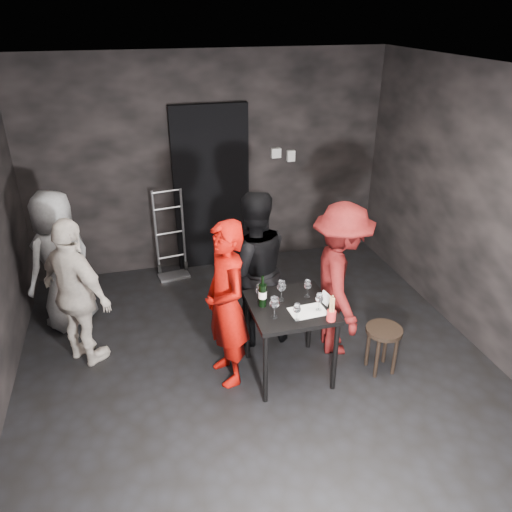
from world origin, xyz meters
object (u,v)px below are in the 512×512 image
object	(u,v)px
man_maroon	(340,278)
server_red	(226,301)
hand_truck	(172,259)
tasting_table	(290,315)
bystander_cream	(77,294)
bystander_grey	(60,260)
breadstick_cup	(332,309)
wine_bottle	(263,295)
woman_black	(252,264)
stool	(383,337)

from	to	relation	value
man_maroon	server_red	bearing A→B (deg)	109.54
hand_truck	tasting_table	distance (m)	2.42
bystander_cream	bystander_grey	xyz separation A→B (m)	(-0.20, 0.71, 0.03)
breadstick_cup	bystander_grey	bearing A→B (deg)	143.31
tasting_table	wine_bottle	distance (m)	0.33
woman_black	hand_truck	bearing A→B (deg)	-68.33
stool	man_maroon	distance (m)	0.68
tasting_table	hand_truck	bearing A→B (deg)	110.69
stool	bystander_grey	bearing A→B (deg)	151.24
stool	bystander_cream	distance (m)	2.87
tasting_table	bystander_cream	bearing A→B (deg)	159.33
tasting_table	bystander_cream	xyz separation A→B (m)	(-1.85, 0.70, 0.09)
hand_truck	tasting_table	xyz separation A→B (m)	(0.84, -2.23, 0.44)
stool	wine_bottle	size ratio (longest dim) A/B	1.58
man_maroon	wine_bottle	size ratio (longest dim) A/B	5.41
tasting_table	man_maroon	xyz separation A→B (m)	(0.58, 0.26, 0.15)
server_red	woman_black	distance (m)	0.66
hand_truck	man_maroon	world-z (taller)	man_maroon
woman_black	bystander_grey	distance (m)	2.01
tasting_table	man_maroon	world-z (taller)	man_maroon
hand_truck	stool	size ratio (longest dim) A/B	2.43
tasting_table	man_maroon	size ratio (longest dim) A/B	0.47
man_maroon	bystander_cream	size ratio (longest dim) A/B	1.08
man_maroon	bystander_grey	world-z (taller)	man_maroon
bystander_grey	wine_bottle	bearing A→B (deg)	99.81
stool	wine_bottle	distance (m)	1.23
hand_truck	bystander_grey	distance (m)	1.56
man_maroon	bystander_cream	bearing A→B (deg)	91.43
hand_truck	breadstick_cup	xyz separation A→B (m)	(1.10, -2.53, 0.65)
bystander_cream	woman_black	bearing A→B (deg)	-133.53
hand_truck	bystander_grey	xyz separation A→B (m)	(-1.20, -0.82, 0.56)
man_maroon	bystander_grey	xyz separation A→B (m)	(-2.63, 1.15, -0.04)
bystander_cream	breadstick_cup	size ratio (longest dim) A/B	6.02
server_red	breadstick_cup	bearing A→B (deg)	52.65
bystander_cream	wine_bottle	world-z (taller)	bystander_cream
tasting_table	woman_black	size ratio (longest dim) A/B	0.43
woman_black	bystander_cream	world-z (taller)	woman_black
tasting_table	wine_bottle	bearing A→B (deg)	166.23
woman_black	wine_bottle	size ratio (longest dim) A/B	5.83
hand_truck	man_maroon	distance (m)	2.50
woman_black	man_maroon	world-z (taller)	woman_black
wine_bottle	bystander_grey	bearing A→B (deg)	143.21
server_red	breadstick_cup	xyz separation A→B (m)	(0.82, -0.41, 0.04)
woman_black	breadstick_cup	xyz separation A→B (m)	(0.44, -0.95, -0.01)
hand_truck	man_maroon	xyz separation A→B (m)	(1.42, -1.97, 0.59)
server_red	wine_bottle	distance (m)	0.32
hand_truck	server_red	xyz separation A→B (m)	(0.28, -2.13, 0.61)
server_red	bystander_grey	world-z (taller)	server_red
breadstick_cup	hand_truck	bearing A→B (deg)	113.41
hand_truck	man_maroon	size ratio (longest dim) A/B	0.71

